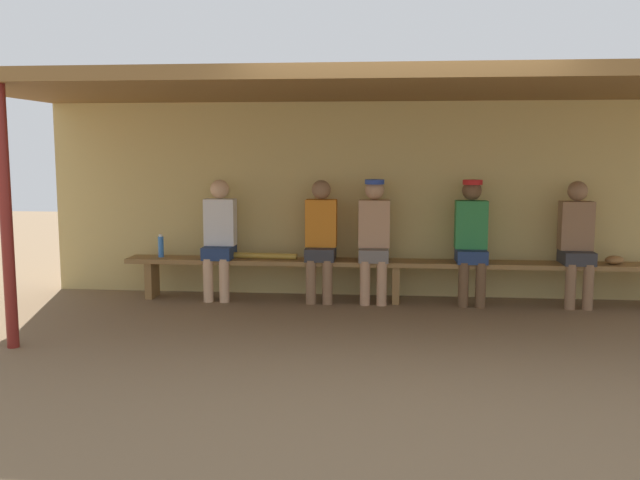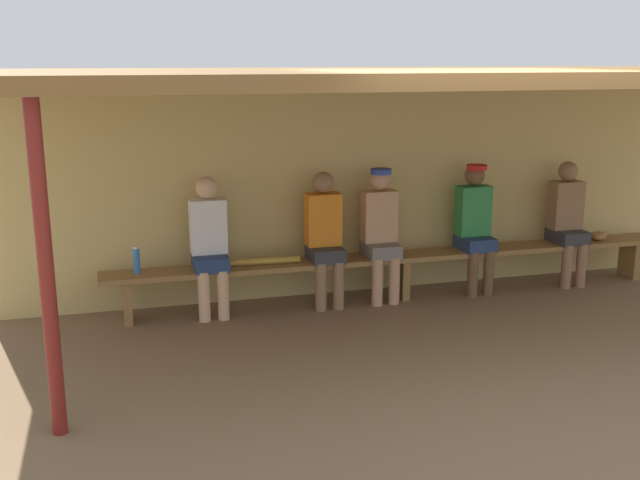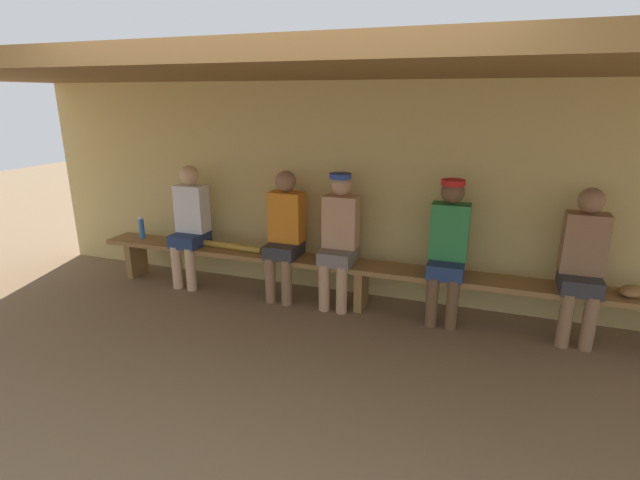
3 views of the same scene
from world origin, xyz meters
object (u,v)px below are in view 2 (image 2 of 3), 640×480
Objects in this scene: baseball_glove_worn at (598,236)px; baseball_bat at (258,261)px; player_rightmost at (475,222)px; player_with_sunglasses at (325,233)px; support_post at (46,273)px; player_in_blue at (568,218)px; water_bottle_green at (137,260)px; player_shirtless_tan at (209,241)px; player_middle at (380,228)px; bench at (402,261)px.

baseball_glove_worn is 0.29× the size of baseball_bat.
player_with_sunglasses is at bearing -179.98° from player_rightmost.
support_post reaches higher than baseball_glove_worn.
player_in_blue is (2.74, 0.00, 0.00)m from player_with_sunglasses.
baseball_bat is at bearing -0.95° from water_bottle_green.
player_shirtless_tan is 0.52m from baseball_bat.
baseball_bat is at bearing -179.91° from player_rightmost.
player_shirtless_tan is 1.62× the size of baseball_bat.
player_shirtless_tan is at bearing -176.66° from baseball_bat.
baseball_glove_worn is at bearing -0.25° from player_middle.
player_middle is 1.00× the size of player_rightmost.
water_bottle_green is at bearing 179.63° from player_middle.
player_in_blue reaches higher than water_bottle_green.
player_in_blue is at bearing 22.17° from support_post.
support_post is at bearing -121.52° from player_shirtless_tan.
player_shirtless_tan reaches higher than water_bottle_green.
player_rightmost reaches higher than water_bottle_green.
water_bottle_green is 1.07× the size of baseball_glove_worn.
bench is 25.00× the size of baseball_glove_worn.
water_bottle_green is at bearing 179.74° from player_rightmost.
player_middle is 1.28m from baseball_bat.
player_rightmost is (1.63, 0.00, 0.02)m from player_with_sunglasses.
support_post reaches higher than player_middle.
player_middle and player_rightmost have the same top height.
player_shirtless_tan is 5.19× the size of water_bottle_green.
player_shirtless_tan is 0.69m from water_bottle_green.
player_rightmost is (2.77, 0.00, 0.02)m from player_shirtless_tan.
baseball_glove_worn is (2.30, -0.01, 0.12)m from bench.
player_shirtless_tan is at bearing -179.98° from player_middle.
water_bottle_green is (-3.45, 0.02, -0.16)m from player_rightmost.
bench is 23.30× the size of water_bottle_green.
support_post reaches higher than player_shirtless_tan.
baseball_bat is (-0.67, -0.00, -0.24)m from player_with_sunglasses.
player_in_blue is 1.62× the size of baseball_bat.
water_bottle_green reaches higher than baseball_glove_worn.
support_post is 1.65× the size of player_with_sunglasses.
player_with_sunglasses is 5.56× the size of baseball_glove_worn.
bench is at bearing -179.75° from player_rightmost.
support_post is 2.80m from baseball_bat.
player_in_blue is 1.00× the size of player_shirtless_tan.
player_middle is 1.05m from player_rightmost.
baseball_glove_worn reaches higher than baseball_bat.
support_post reaches higher than player_rightmost.
player_middle is 1.01× the size of player_in_blue.
support_post is at bearing 158.40° from baseball_glove_worn.
player_in_blue is 0.99× the size of player_rightmost.
baseball_glove_worn is at bearing -1.52° from player_in_blue.
player_shirtless_tan is (-1.14, 0.00, 0.00)m from player_with_sunglasses.
player_with_sunglasses is 1.82m from water_bottle_green.
player_shirtless_tan is at bearing 179.91° from bench.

